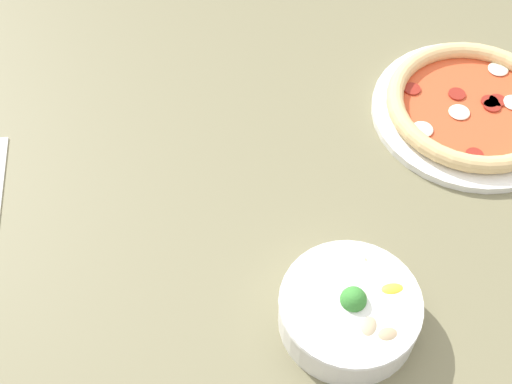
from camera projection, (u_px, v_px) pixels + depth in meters
The scene contains 4 objects.
ground_plane at pixel (302, 365), 1.65m from camera, with size 8.00×8.00×0.00m, color brown.
dining_table at pixel (324, 195), 1.12m from camera, with size 1.36×0.95×0.76m.
pizza at pixel (473, 107), 1.08m from camera, with size 0.30×0.30×0.04m.
bowl at pixel (350, 310), 0.86m from camera, with size 0.17×0.17×0.07m.
Camera 1 is at (0.21, 0.64, 1.56)m, focal length 50.00 mm.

